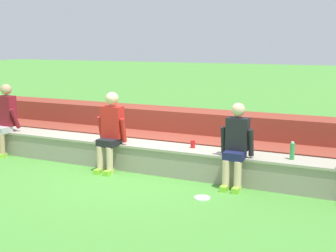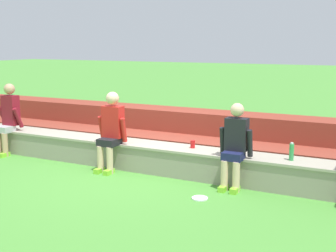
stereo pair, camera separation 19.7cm
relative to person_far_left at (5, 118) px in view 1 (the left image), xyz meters
The scene contains 9 objects.
ground_plane 2.92m from the person_far_left, ahead, with size 80.00×80.00×0.00m, color #4C9338.
stone_seating_wall 2.87m from the person_far_left, ahead, with size 8.74×0.58×0.47m.
brick_bleachers 3.27m from the person_far_left, 29.57° to the left, with size 11.60×1.39×0.85m.
person_far_left is the anchor object (origin of this frame).
person_left_of_center 2.48m from the person_far_left, ahead, with size 0.53×0.53×1.37m.
person_center 4.69m from the person_far_left, ahead, with size 0.51×0.50×1.30m.
water_bottle_near_left 5.49m from the person_far_left, ahead, with size 0.07×0.07×0.27m.
plastic_cup_left_end 3.87m from the person_far_left, ahead, with size 0.08×0.08×0.13m, color red.
frisbee 4.54m from the person_far_left, ahead, with size 0.23×0.23×0.02m, color white.
Camera 1 is at (3.77, -6.43, 2.19)m, focal length 47.91 mm.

